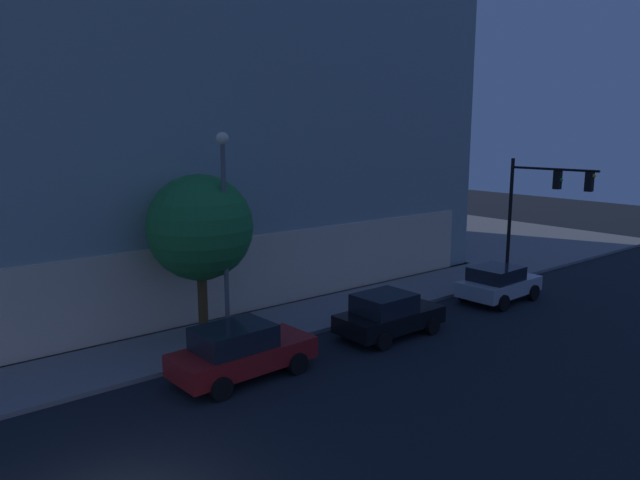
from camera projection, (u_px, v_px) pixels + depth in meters
name	position (u px, v px, depth m)	size (l,w,h in m)	color
modern_building	(111.00, 89.00, 34.07)	(29.36, 29.24, 20.01)	#4C4C51
traffic_light_far_corner	(542.00, 196.00, 29.21)	(0.49, 4.46, 6.05)	black
street_lamp_sidewalk	(224.00, 213.00, 20.05)	(0.44, 0.44, 7.40)	slate
sidewalk_tree	(200.00, 228.00, 20.92)	(3.76, 3.76, 5.96)	brown
car_red	(241.00, 351.00, 18.34)	(4.61, 2.26, 1.73)	maroon
car_black	(388.00, 314.00, 22.13)	(4.23, 2.17, 1.65)	black
car_silver	(498.00, 283.00, 26.64)	(4.09, 2.35, 1.62)	#B7BABF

